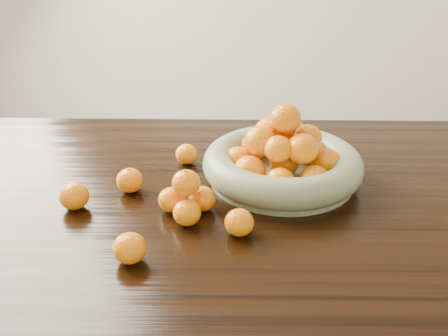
{
  "coord_description": "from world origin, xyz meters",
  "views": [
    {
      "loc": [
        0.0,
        -1.0,
        1.31
      ],
      "look_at": [
        -0.01,
        -0.02,
        0.83
      ],
      "focal_mm": 40.0,
      "sensor_mm": 36.0,
      "label": 1
    }
  ],
  "objects_px": {
    "dining_table": "(230,228)",
    "orange_pyramid": "(187,198)",
    "fruit_bowl": "(283,161)",
    "loose_orange_0": "(130,180)"
  },
  "relations": [
    {
      "from": "fruit_bowl",
      "to": "loose_orange_0",
      "type": "relative_size",
      "value": 6.2
    },
    {
      "from": "dining_table",
      "to": "loose_orange_0",
      "type": "bearing_deg",
      "value": 176.08
    },
    {
      "from": "loose_orange_0",
      "to": "dining_table",
      "type": "bearing_deg",
      "value": -3.92
    },
    {
      "from": "dining_table",
      "to": "orange_pyramid",
      "type": "relative_size",
      "value": 16.11
    },
    {
      "from": "fruit_bowl",
      "to": "orange_pyramid",
      "type": "distance_m",
      "value": 0.27
    },
    {
      "from": "orange_pyramid",
      "to": "dining_table",
      "type": "bearing_deg",
      "value": 43.07
    },
    {
      "from": "orange_pyramid",
      "to": "loose_orange_0",
      "type": "distance_m",
      "value": 0.17
    },
    {
      "from": "fruit_bowl",
      "to": "orange_pyramid",
      "type": "relative_size",
      "value": 3.09
    },
    {
      "from": "dining_table",
      "to": "orange_pyramid",
      "type": "bearing_deg",
      "value": -136.93
    },
    {
      "from": "dining_table",
      "to": "fruit_bowl",
      "type": "xyz_separation_m",
      "value": [
        0.12,
        0.08,
        0.14
      ]
    }
  ]
}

